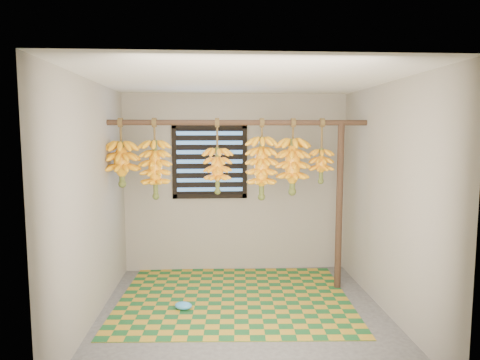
{
  "coord_description": "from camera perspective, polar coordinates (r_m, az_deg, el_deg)",
  "views": [
    {
      "loc": [
        -0.3,
        -4.26,
        1.89
      ],
      "look_at": [
        0.0,
        0.55,
        1.35
      ],
      "focal_mm": 32.0,
      "sensor_mm": 36.0,
      "label": 1
    }
  ],
  "objects": [
    {
      "name": "woven_mat",
      "position": [
        5.07,
        -0.76,
        -15.42
      ],
      "size": [
        2.68,
        2.19,
        0.01
      ],
      "primitive_type": "cube",
      "rotation": [
        0.0,
        0.0,
        -0.05
      ],
      "color": "#195726",
      "rests_on": "floor"
    },
    {
      "name": "wall_right",
      "position": [
        4.68,
        19.2,
        -2.45
      ],
      "size": [
        0.01,
        3.0,
        2.4
      ],
      "primitive_type": "cube",
      "color": "gray",
      "rests_on": "floor"
    },
    {
      "name": "floor",
      "position": [
        4.67,
        0.44,
        -17.54
      ],
      "size": [
        3.0,
        3.0,
        0.01
      ],
      "primitive_type": "cube",
      "color": "#474747",
      "rests_on": "ground"
    },
    {
      "name": "plastic_bag",
      "position": [
        4.79,
        -7.57,
        -16.27
      ],
      "size": [
        0.23,
        0.19,
        0.08
      ],
      "primitive_type": "ellipsoid",
      "rotation": [
        0.0,
        0.0,
        -0.33
      ],
      "color": "#3C9AE1",
      "rests_on": "woven_mat"
    },
    {
      "name": "hanging_pole",
      "position": [
        4.97,
        -0.11,
        7.66
      ],
      "size": [
        3.0,
        0.06,
        0.06
      ],
      "primitive_type": "cylinder",
      "rotation": [
        0.0,
        1.57,
        0.0
      ],
      "color": "#483021",
      "rests_on": "wall_left"
    },
    {
      "name": "window",
      "position": [
        5.75,
        -4.06,
        2.49
      ],
      "size": [
        1.0,
        0.04,
        1.0
      ],
      "color": "black",
      "rests_on": "wall_back"
    },
    {
      "name": "wall_left",
      "position": [
        4.48,
        -19.15,
        -2.82
      ],
      "size": [
        0.01,
        3.0,
        2.4
      ],
      "primitive_type": "cube",
      "color": "gray",
      "rests_on": "floor"
    },
    {
      "name": "ceiling",
      "position": [
        4.3,
        0.46,
        13.27
      ],
      "size": [
        3.0,
        3.0,
        0.01
      ],
      "primitive_type": "cube",
      "color": "silver",
      "rests_on": "wall_back"
    },
    {
      "name": "banana_bunch_d",
      "position": [
        5.01,
        2.9,
        1.62
      ],
      "size": [
        0.34,
        0.34,
        0.94
      ],
      "color": "brown",
      "rests_on": "hanging_pole"
    },
    {
      "name": "support_post",
      "position": [
        5.26,
        13.09,
        -3.52
      ],
      "size": [
        0.08,
        0.08,
        2.0
      ],
      "primitive_type": "cylinder",
      "color": "#483021",
      "rests_on": "floor"
    },
    {
      "name": "banana_bunch_a",
      "position": [
        5.08,
        -15.49,
        2.13
      ],
      "size": [
        0.37,
        0.37,
        0.77
      ],
      "color": "brown",
      "rests_on": "hanging_pole"
    },
    {
      "name": "banana_bunch_e",
      "position": [
        5.06,
        7.02,
        1.84
      ],
      "size": [
        0.37,
        0.37,
        0.88
      ],
      "color": "brown",
      "rests_on": "hanging_pole"
    },
    {
      "name": "banana_bunch_b",
      "position": [
        5.02,
        -11.22,
        1.43
      ],
      "size": [
        0.34,
        0.34,
        0.92
      ],
      "color": "brown",
      "rests_on": "hanging_pole"
    },
    {
      "name": "banana_bunch_c",
      "position": [
        4.98,
        -3.03,
        1.29
      ],
      "size": [
        0.33,
        0.33,
        0.87
      ],
      "color": "brown",
      "rests_on": "hanging_pole"
    },
    {
      "name": "wall_back",
      "position": [
        5.81,
        -0.58,
        -0.43
      ],
      "size": [
        3.0,
        0.01,
        2.4
      ],
      "primitive_type": "cube",
      "color": "gray",
      "rests_on": "floor"
    },
    {
      "name": "banana_bunch_f",
      "position": [
        5.13,
        10.77,
        1.92
      ],
      "size": [
        0.28,
        0.28,
        0.76
      ],
      "color": "brown",
      "rests_on": "hanging_pole"
    }
  ]
}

